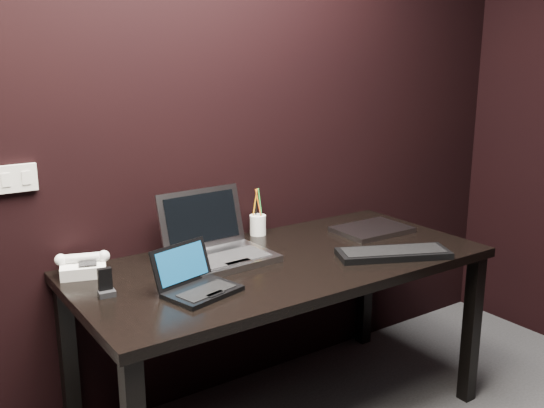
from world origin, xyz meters
TOP-DOWN VIEW (x-y plane):
  - wall_back at (0.00, 1.80)m, footprint 4.00×0.00m
  - wall_switch at (-0.62, 1.79)m, footprint 0.15×0.02m
  - desk at (0.30, 1.40)m, footprint 1.70×0.80m
  - netbook at (-0.15, 1.29)m, footprint 0.30×0.28m
  - silver_laptop at (0.08, 1.55)m, footprint 0.41×0.37m
  - ext_keyboard at (0.70, 1.17)m, footprint 0.49×0.34m
  - closed_laptop at (0.88, 1.48)m, footprint 0.34×0.25m
  - desk_phone at (-0.43, 1.69)m, footprint 0.21×0.20m
  - mobile_phone at (-0.43, 1.44)m, footprint 0.06×0.05m
  - pen_cup at (0.41, 1.75)m, footprint 0.09×0.09m

SIDE VIEW (x-z plane):
  - desk at x=0.30m, z-range 0.29..1.03m
  - closed_laptop at x=0.88m, z-range 0.74..0.76m
  - ext_keyboard at x=0.70m, z-range 0.74..0.77m
  - netbook at x=-0.15m, z-range 0.69..0.85m
  - desk_phone at x=-0.43m, z-range 0.73..0.83m
  - mobile_phone at x=-0.43m, z-range 0.73..0.83m
  - silver_laptop at x=0.08m, z-range 0.66..0.93m
  - pen_cup at x=0.41m, z-range 0.68..0.90m
  - wall_switch at x=-0.62m, z-range 1.07..1.17m
  - wall_back at x=0.00m, z-range -0.70..3.30m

